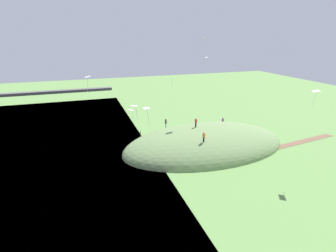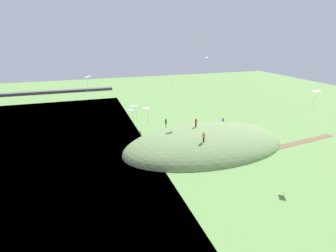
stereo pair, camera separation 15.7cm
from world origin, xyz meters
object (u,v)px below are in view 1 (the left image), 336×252
at_px(person_watching_kites, 196,121).
at_px(person_with_child, 204,136).
at_px(kite_4, 172,79).
at_px(kite_6, 204,38).
at_px(kite_7, 207,58).
at_px(kite_0, 147,110).
at_px(mooring_post, 140,133).
at_px(person_walking_path, 166,122).
at_px(kite_3, 131,110).
at_px(kite_5, 134,107).
at_px(kite_1, 88,78).
at_px(person_on_hilltop, 223,120).
at_px(kite_2, 316,92).

distance_m(person_watching_kites, person_with_child, 5.27).
xyz_separation_m(kite_4, kite_6, (3.37, -6.78, 7.82)).
relative_size(kite_6, kite_7, 0.85).
bearing_deg(kite_0, mooring_post, 80.38).
distance_m(kite_6, kite_7, 12.06).
xyz_separation_m(kite_4, mooring_post, (-7.39, -2.79, -9.68)).
relative_size(person_walking_path, kite_0, 0.88).
bearing_deg(person_watching_kites, kite_3, 65.39).
relative_size(person_with_child, kite_5, 1.10).
relative_size(kite_4, kite_7, 0.99).
bearing_deg(kite_7, kite_4, -161.48).
bearing_deg(person_walking_path, kite_3, -25.73).
relative_size(person_walking_path, mooring_post, 1.97).
bearing_deg(kite_0, person_watching_kites, 42.72).
bearing_deg(kite_4, kite_6, -63.56).
distance_m(kite_0, kite_6, 21.30).
height_order(person_with_child, kite_0, kite_0).
bearing_deg(person_watching_kites, kite_5, 86.76).
bearing_deg(kite_4, kite_1, -156.77).
relative_size(person_watching_kites, kite_6, 1.02).
relative_size(person_walking_path, kite_6, 1.10).
bearing_deg(person_on_hilltop, person_with_child, 28.03).
distance_m(kite_0, kite_3, 6.10).
bearing_deg(kite_3, person_with_child, -4.33).
bearing_deg(kite_4, person_on_hilltop, -27.83).
bearing_deg(person_walking_path, person_with_child, 29.83).
relative_size(person_watching_kites, kite_7, 0.87).
bearing_deg(kite_0, kite_6, 45.85).
distance_m(person_on_hilltop, kite_4, 13.32).
height_order(kite_5, mooring_post, kite_5).
height_order(kite_0, kite_3, kite_0).
bearing_deg(kite_4, mooring_post, -159.31).
bearing_deg(mooring_post, person_on_hilltop, -7.29).
bearing_deg(person_on_hilltop, kite_1, -15.94).
relative_size(person_watching_kites, kite_4, 0.88).
bearing_deg(mooring_post, kite_2, -50.97).
xyz_separation_m(person_walking_path, person_with_child, (2.71, -10.23, 0.78)).
bearing_deg(kite_0, kite_2, -9.84).
bearing_deg(kite_5, person_watching_kites, 41.50).
bearing_deg(kite_5, mooring_post, 76.21).
height_order(person_with_child, kite_3, kite_3).
relative_size(kite_2, kite_4, 1.10).
bearing_deg(kite_7, mooring_post, -160.49).
distance_m(kite_4, kite_7, 10.16).
distance_m(kite_0, kite_5, 2.06).
distance_m(person_on_hilltop, kite_0, 26.88).
relative_size(person_with_child, kite_2, 0.81).
xyz_separation_m(kite_3, kite_6, (14.65, 8.43, 9.19)).
distance_m(person_walking_path, kite_2, 24.72).
height_order(person_on_hilltop, person_with_child, person_with_child).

